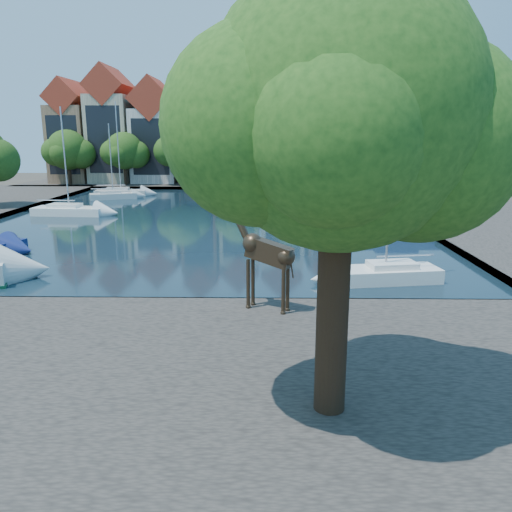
{
  "coord_description": "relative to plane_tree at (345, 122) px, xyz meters",
  "views": [
    {
      "loc": [
        5.81,
        -20.69,
        7.39
      ],
      "look_at": [
        5.47,
        -1.21,
        2.66
      ],
      "focal_mm": 35.0,
      "sensor_mm": 36.0,
      "label": 1
    }
  ],
  "objects": [
    {
      "name": "ground",
      "position": [
        -7.62,
        9.01,
        -7.67
      ],
      "size": [
        160.0,
        160.0,
        0.0
      ],
      "primitive_type": "plane",
      "color": "#38332B",
      "rests_on": "ground"
    },
    {
      "name": "water_basin",
      "position": [
        -7.62,
        33.01,
        -7.63
      ],
      "size": [
        38.0,
        50.0,
        0.08
      ],
      "primitive_type": "cube",
      "color": "black",
      "rests_on": "ground"
    },
    {
      "name": "near_quay",
      "position": [
        -7.62,
        2.01,
        -7.42
      ],
      "size": [
        50.0,
        14.0,
        0.5
      ],
      "primitive_type": "cube",
      "color": "#44403B",
      "rests_on": "ground"
    },
    {
      "name": "far_quay",
      "position": [
        -7.62,
        65.01,
        -7.42
      ],
      "size": [
        60.0,
        16.0,
        0.5
      ],
      "primitive_type": "cube",
      "color": "#44403B",
      "rests_on": "ground"
    },
    {
      "name": "right_quay",
      "position": [
        17.38,
        33.01,
        -7.42
      ],
      "size": [
        14.0,
        52.0,
        0.5
      ],
      "primitive_type": "cube",
      "color": "#44403B",
      "rests_on": "ground"
    },
    {
      "name": "plane_tree",
      "position": [
        0.0,
        0.0,
        0.0
      ],
      "size": [
        8.32,
        6.4,
        10.62
      ],
      "color": "#332114",
      "rests_on": "near_quay"
    },
    {
      "name": "townhouse_west_end",
      "position": [
        -30.62,
        64.99,
        -0.31
      ],
      "size": [
        5.44,
        9.18,
        14.93
      ],
      "color": "#8A684B",
      "rests_on": "far_quay"
    },
    {
      "name": "townhouse_west_mid",
      "position": [
        -24.62,
        64.99,
        0.56
      ],
      "size": [
        5.94,
        9.18,
        16.79
      ],
      "color": "#BAAF8F",
      "rests_on": "far_quay"
    },
    {
      "name": "townhouse_west_inner",
      "position": [
        -18.12,
        64.99,
        -0.32
      ],
      "size": [
        6.43,
        9.18,
        15.15
      ],
      "color": "silver",
      "rests_on": "far_quay"
    },
    {
      "name": "townhouse_center",
      "position": [
        -11.62,
        64.99,
        0.69
      ],
      "size": [
        5.44,
        9.18,
        16.93
      ],
      "color": "brown",
      "rests_on": "far_quay"
    },
    {
      "name": "townhouse_east_inner",
      "position": [
        -5.62,
        64.99,
        0.06
      ],
      "size": [
        5.94,
        9.18,
        15.79
      ],
      "color": "#C1AF89",
      "rests_on": "far_quay"
    },
    {
      "name": "townhouse_east_mid",
      "position": [
        0.88,
        64.99,
        0.43
      ],
      "size": [
        6.43,
        9.18,
        16.65
      ],
      "color": "beige",
      "rests_on": "far_quay"
    },
    {
      "name": "townhouse_east_end",
      "position": [
        7.38,
        64.99,
        -0.56
      ],
      "size": [
        5.44,
        9.18,
        14.43
      ],
      "color": "brown",
      "rests_on": "far_quay"
    },
    {
      "name": "far_tree_far_west",
      "position": [
        -29.51,
        59.5,
        -2.49
      ],
      "size": [
        7.28,
        5.6,
        7.68
      ],
      "color": "#332114",
      "rests_on": "far_quay"
    },
    {
      "name": "far_tree_west",
      "position": [
        -21.52,
        59.5,
        -2.6
      ],
      "size": [
        6.76,
        5.2,
        7.36
      ],
      "color": "#332114",
      "rests_on": "far_quay"
    },
    {
      "name": "far_tree_mid_west",
      "position": [
        -13.51,
        59.5,
        -2.38
      ],
      "size": [
        7.8,
        6.0,
        8.0
      ],
      "color": "#332114",
      "rests_on": "far_quay"
    },
    {
      "name": "far_tree_mid_east",
      "position": [
        -5.52,
        59.5,
        -2.54
      ],
      "size": [
        7.02,
        5.4,
        7.52
      ],
      "color": "#332114",
      "rests_on": "far_quay"
    },
    {
      "name": "far_tree_east",
      "position": [
        2.49,
        59.5,
        -2.43
      ],
      "size": [
        7.54,
        5.8,
        7.84
      ],
      "color": "#332114",
      "rests_on": "far_quay"
    },
    {
      "name": "far_tree_far_east",
      "position": [
        10.48,
        59.5,
        -2.6
      ],
      "size": [
        6.76,
        5.2,
        7.36
      ],
      "color": "#332114",
      "rests_on": "far_quay"
    },
    {
      "name": "giraffe_statue",
      "position": [
        -1.87,
        7.62,
        -4.76
      ],
      "size": [
        3.24,
        1.8,
        4.91
      ],
      "color": "#332619",
      "rests_on": "near_quay"
    },
    {
      "name": "sailboat_left_c",
      "position": [
        -20.15,
        34.44,
        -7.03
      ],
      "size": [
        6.73,
        2.81,
        9.8
      ],
      "color": "white",
      "rests_on": "water_basin"
    },
    {
      "name": "sailboat_left_d",
      "position": [
        -19.62,
        46.55,
        -7.06
      ],
      "size": [
        5.57,
        3.62,
        8.6
      ],
      "color": "silver",
      "rests_on": "water_basin"
    },
    {
      "name": "sailboat_left_e",
      "position": [
        -19.62,
        49.78,
        -7.03
      ],
      "size": [
        6.34,
        2.76,
        11.22
      ],
      "color": "beige",
      "rests_on": "water_basin"
    },
    {
      "name": "sailboat_right_a",
      "position": [
        4.38,
        13.01,
        -7.0
      ],
      "size": [
        5.71,
        2.76,
        11.75
      ],
      "color": "silver",
      "rests_on": "water_basin"
    },
    {
      "name": "sailboat_right_b",
      "position": [
        7.38,
        24.62,
        -7.02
      ],
      "size": [
        7.18,
        2.67,
        11.09
      ],
      "color": "navy",
      "rests_on": "water_basin"
    },
    {
      "name": "sailboat_right_c",
      "position": [
        4.38,
        35.9,
        -7.12
      ],
      "size": [
        6.02,
        3.82,
        8.74
      ],
      "color": "silver",
      "rests_on": "water_basin"
    },
    {
      "name": "sailboat_right_d",
      "position": [
        4.38,
        51.18,
        -6.95
      ],
      "size": [
        5.65,
        3.12,
        10.79
      ],
      "color": "white",
      "rests_on": "water_basin"
    }
  ]
}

